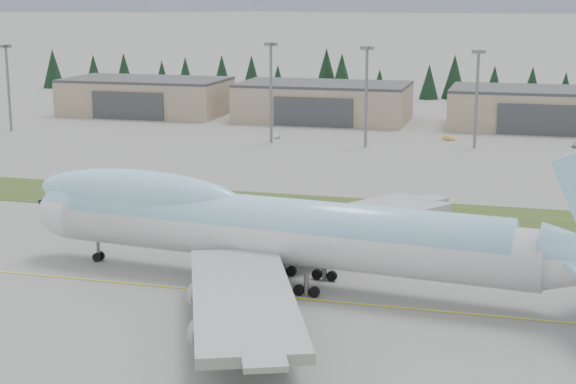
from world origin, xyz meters
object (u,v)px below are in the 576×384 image
(hangar_right, at_px, (541,109))
(service_vehicle_b, at_px, (449,140))
(hangar_left, at_px, (146,96))
(boeing_747_freighter, at_px, (281,229))
(hangar_center, at_px, (324,102))
(service_vehicle_a, at_px, (277,138))

(hangar_right, relative_size, service_vehicle_b, 14.78)
(hangar_left, bearing_deg, boeing_747_freighter, -60.37)
(hangar_center, distance_m, service_vehicle_b, 46.69)
(hangar_left, bearing_deg, service_vehicle_a, -34.12)
(hangar_left, relative_size, service_vehicle_a, 15.65)
(boeing_747_freighter, relative_size, hangar_right, 1.69)
(hangar_center, height_order, service_vehicle_b, hangar_center)
(hangar_left, bearing_deg, hangar_center, 0.00)
(service_vehicle_a, bearing_deg, boeing_747_freighter, -81.74)
(service_vehicle_b, bearing_deg, hangar_left, 100.06)
(hangar_right, bearing_deg, boeing_747_freighter, -102.66)
(boeing_747_freighter, distance_m, service_vehicle_a, 115.11)
(boeing_747_freighter, xyz_separation_m, hangar_left, (-82.44, 144.97, -1.64))
(service_vehicle_a, bearing_deg, hangar_center, 75.54)
(hangar_left, bearing_deg, hangar_right, 0.00)
(hangar_right, relative_size, service_vehicle_a, 15.65)
(hangar_left, distance_m, service_vehicle_a, 61.72)
(hangar_center, bearing_deg, service_vehicle_b, -35.09)
(boeing_747_freighter, bearing_deg, hangar_right, 83.66)
(hangar_right, bearing_deg, service_vehicle_a, -151.72)
(hangar_right, distance_m, service_vehicle_b, 35.02)
(hangar_center, distance_m, hangar_right, 60.00)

